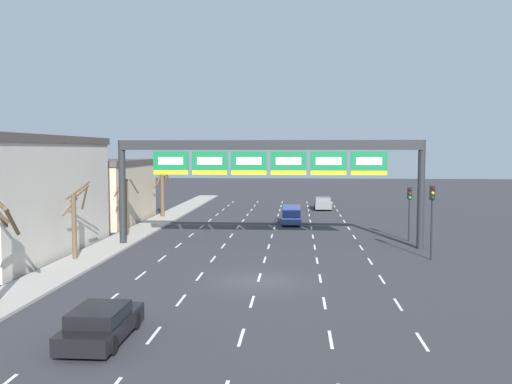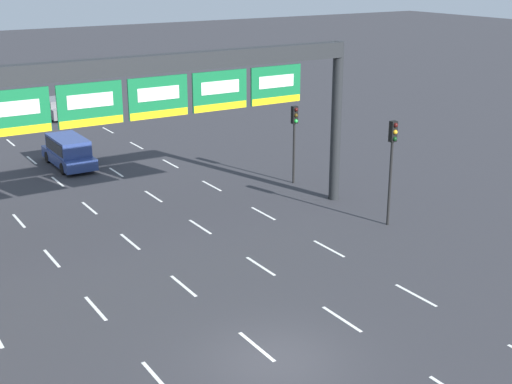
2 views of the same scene
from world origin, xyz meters
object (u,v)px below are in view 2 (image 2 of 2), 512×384
Objects in this scene: car_grey at (57,107)px; traffic_light_near_gantry at (295,128)px; sign_gantry at (122,94)px; traffic_light_mid_block at (392,152)px; suv_blue at (68,150)px.

car_grey is 1.12× the size of traffic_light_near_gantry.
sign_gantry is at bearing -162.84° from traffic_light_near_gantry.
traffic_light_near_gantry is at bearing -76.45° from car_grey.
car_grey is at bearing 100.32° from traffic_light_mid_block.
car_grey is (4.99, 26.26, -5.46)m from sign_gantry.
suv_blue is (1.50, 12.65, -5.28)m from sign_gantry.
traffic_light_mid_block reaches higher than car_grey.
suv_blue is at bearing 118.31° from traffic_light_mid_block.
traffic_light_near_gantry reaches higher than car_grey.
traffic_light_mid_block is (10.52, -4.10, -2.87)m from sign_gantry.
car_grey is 30.97m from traffic_light_mid_block.
traffic_light_mid_block reaches higher than suv_blue.
sign_gantry reaches higher than traffic_light_mid_block.
traffic_light_near_gantry is at bearing 17.16° from sign_gantry.
sign_gantry is 11.65m from traffic_light_mid_block.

